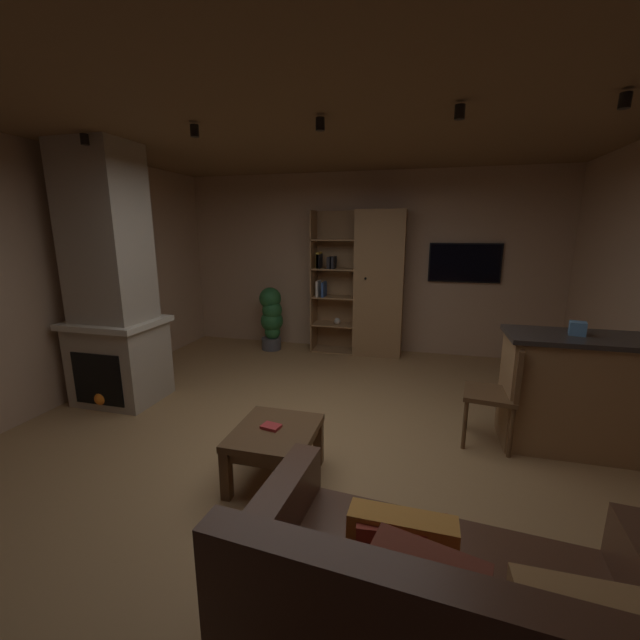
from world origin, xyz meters
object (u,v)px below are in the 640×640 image
tissue_box (578,328)px  table_book_0 (271,427)px  stone_fireplace (112,292)px  coffee_table (275,440)px  kitchen_bar_counter (602,395)px  dining_chair (501,388)px  wall_mounted_tv (464,263)px  leather_couch (439,624)px  bookshelf_cabinet (373,285)px  potted_floor_plant (271,317)px

tissue_box → table_book_0: (-2.28, -1.09, -0.63)m
table_book_0 → tissue_box: bearing=25.5°
stone_fireplace → table_book_0: stone_fireplace is taller
table_book_0 → coffee_table: bearing=-14.2°
table_book_0 → kitchen_bar_counter: bearing=22.9°
table_book_0 → dining_chair: (1.73, 0.96, 0.10)m
kitchen_bar_counter → tissue_box: size_ratio=13.03×
tissue_box → coffee_table: tissue_box is taller
kitchen_bar_counter → wall_mounted_tv: size_ratio=1.58×
kitchen_bar_counter → leather_couch: (-1.36, -2.21, -0.20)m
coffee_table → bookshelf_cabinet: bearing=85.2°
tissue_box → wall_mounted_tv: (-0.69, 2.45, 0.33)m
leather_couch → stone_fireplace: bearing=147.9°
stone_fireplace → coffee_table: bearing=-23.5°
stone_fireplace → potted_floor_plant: 2.48m
kitchen_bar_counter → coffee_table: size_ratio=2.36×
wall_mounted_tv → kitchen_bar_counter: bearing=-69.3°
wall_mounted_tv → tissue_box: bearing=-74.3°
potted_floor_plant → wall_mounted_tv: 2.98m
bookshelf_cabinet → stone_fireplace: bearing=-135.8°
bookshelf_cabinet → potted_floor_plant: 1.64m
tissue_box → dining_chair: tissue_box is taller
leather_couch → wall_mounted_tv: size_ratio=1.74×
bookshelf_cabinet → wall_mounted_tv: bearing=9.4°
kitchen_bar_counter → wall_mounted_tv: (-0.93, 2.47, 0.89)m
bookshelf_cabinet → coffee_table: (-0.28, -3.34, -0.73)m
leather_couch → dining_chair: size_ratio=1.87×
potted_floor_plant → wall_mounted_tv: wall_mounted_tv is taller
leather_couch → potted_floor_plant: size_ratio=1.74×
bookshelf_cabinet → leather_couch: (0.85, -4.47, -0.76)m
stone_fireplace → dining_chair: size_ratio=2.93×
leather_couch → coffee_table: bearing=135.1°
stone_fireplace → wall_mounted_tv: size_ratio=2.72×
wall_mounted_tv → bookshelf_cabinet: bearing=-170.6°
stone_fireplace → tissue_box: size_ratio=22.46×
table_book_0 → dining_chair: size_ratio=0.15×
coffee_table → potted_floor_plant: size_ratio=0.67×
dining_chair → wall_mounted_tv: bearing=93.0°
stone_fireplace → bookshelf_cabinet: (2.45, 2.39, -0.15)m
bookshelf_cabinet → tissue_box: bookshelf_cabinet is taller
coffee_table → table_book_0: bearing=165.8°
kitchen_bar_counter → potted_floor_plant: size_ratio=1.58×
potted_floor_plant → stone_fireplace: bearing=-112.5°
tissue_box → kitchen_bar_counter: bearing=-5.1°
kitchen_bar_counter → dining_chair: bearing=-172.0°
potted_floor_plant → bookshelf_cabinet: bearing=7.0°
tissue_box → table_book_0: 2.61m
tissue_box → potted_floor_plant: (-3.51, 2.05, -0.53)m
coffee_table → dining_chair: bearing=29.7°
bookshelf_cabinet → wall_mounted_tv: size_ratio=2.16×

